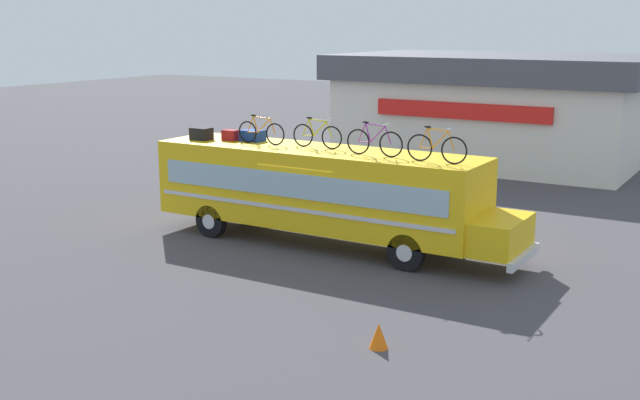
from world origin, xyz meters
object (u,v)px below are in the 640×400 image
bus (323,189)px  luggage_bag_3 (253,136)px  luggage_bag_2 (231,135)px  rooftop_bicycle_2 (317,135)px  luggage_bag_1 (201,134)px  rooftop_bicycle_3 (374,142)px  traffic_cone (379,336)px  rooftop_bicycle_1 (261,132)px  rooftop_bicycle_4 (437,148)px

bus → luggage_bag_3: size_ratio=16.70×
luggage_bag_2 → luggage_bag_3: size_ratio=0.70×
bus → rooftop_bicycle_2: rooftop_bicycle_2 is taller
luggage_bag_3 → rooftop_bicycle_2: rooftop_bicycle_2 is taller
luggage_bag_2 → rooftop_bicycle_2: 3.16m
luggage_bag_1 → rooftop_bicycle_3: size_ratio=0.36×
luggage_bag_2 → traffic_cone: size_ratio=0.91×
bus → rooftop_bicycle_1: rooftop_bicycle_1 is taller
luggage_bag_2 → bus: bearing=-1.3°
luggage_bag_3 → luggage_bag_2: bearing=-161.7°
luggage_bag_3 → rooftop_bicycle_2: size_ratio=0.41×
luggage_bag_1 → traffic_cone: luggage_bag_1 is taller
rooftop_bicycle_2 → rooftop_bicycle_4: rooftop_bicycle_4 is taller
luggage_bag_1 → luggage_bag_3: size_ratio=0.91×
bus → traffic_cone: bus is taller
bus → rooftop_bicycle_3: rooftop_bicycle_3 is taller
rooftop_bicycle_1 → rooftop_bicycle_4: rooftop_bicycle_4 is taller
luggage_bag_1 → luggage_bag_3: luggage_bag_1 is taller
rooftop_bicycle_1 → rooftop_bicycle_2: rooftop_bicycle_2 is taller
bus → luggage_bag_3: 3.09m
rooftop_bicycle_2 → luggage_bag_3: bearing=175.8°
bus → luggage_bag_2: 3.70m
rooftop_bicycle_1 → rooftop_bicycle_2: (1.88, 0.19, 0.01)m
luggage_bag_1 → luggage_bag_2: bearing=23.2°
luggage_bag_2 → luggage_bag_3: (0.69, 0.23, 0.01)m
luggage_bag_2 → rooftop_bicycle_4: 7.19m
traffic_cone → luggage_bag_1: bearing=147.9°
luggage_bag_1 → rooftop_bicycle_4: rooftop_bicycle_4 is taller
rooftop_bicycle_3 → rooftop_bicycle_4: (1.91, -0.14, 0.00)m
rooftop_bicycle_2 → rooftop_bicycle_4: bearing=-7.6°
bus → rooftop_bicycle_2: bearing=156.6°
rooftop_bicycle_4 → traffic_cone: size_ratio=3.22×
bus → rooftop_bicycle_2: (-0.29, 0.13, 1.56)m
luggage_bag_2 → rooftop_bicycle_1: 1.30m
luggage_bag_1 → luggage_bag_2: 0.95m
rooftop_bicycle_1 → rooftop_bicycle_2: bearing=5.8°
rooftop_bicycle_1 → rooftop_bicycle_3: (3.98, -0.20, 0.02)m
rooftop_bicycle_2 → rooftop_bicycle_3: size_ratio=0.97×
rooftop_bicycle_2 → luggage_bag_1: bearing=-174.0°
bus → luggage_bag_3: (-2.76, 0.31, 1.36)m
rooftop_bicycle_3 → rooftop_bicycle_1: bearing=177.1°
luggage_bag_3 → rooftop_bicycle_4: size_ratio=0.40×
luggage_bag_1 → rooftop_bicycle_3: bearing=0.3°
rooftop_bicycle_3 → luggage_bag_3: bearing=172.8°
rooftop_bicycle_1 → rooftop_bicycle_4: (5.89, -0.35, 0.03)m
luggage_bag_2 → luggage_bag_3: 0.72m
rooftop_bicycle_3 → rooftop_bicycle_4: size_ratio=1.02×
luggage_bag_3 → rooftop_bicycle_2: (2.47, -0.18, 0.21)m
luggage_bag_3 → traffic_cone: 10.43m
rooftop_bicycle_2 → traffic_cone: (5.27, -6.24, -2.98)m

